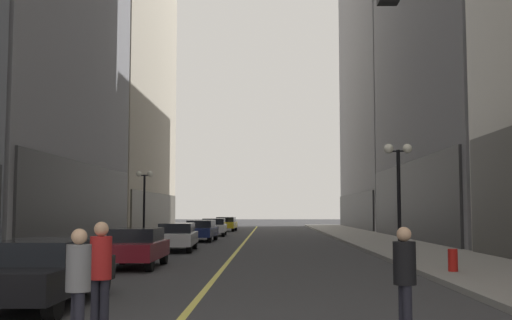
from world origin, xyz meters
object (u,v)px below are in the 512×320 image
(car_black, at_px, (44,270))
(pedestrian_in_red_jacket, at_px, (101,268))
(car_navy, at_px, (201,230))
(car_maroon, at_px, (136,246))
(fire_hydrant_right, at_px, (453,263))
(street_lamp_left_far, at_px, (144,189))
(car_yellow, at_px, (226,223))
(street_lamp_right_mid, at_px, (398,175))
(car_silver, at_px, (177,236))
(car_white, at_px, (214,226))
(pedestrian_in_grey_suit, at_px, (78,280))
(pedestrian_in_black_coat, at_px, (405,274))

(car_black, height_order, pedestrian_in_red_jacket, pedestrian_in_red_jacket)
(car_navy, distance_m, pedestrian_in_red_jacket, 29.55)
(car_maroon, relative_size, fire_hydrant_right, 5.10)
(car_navy, xyz_separation_m, pedestrian_in_red_jacket, (1.69, -29.50, 0.30))
(street_lamp_left_far, bearing_deg, pedestrian_in_red_jacket, -79.78)
(car_navy, height_order, car_yellow, same)
(car_maroon, height_order, street_lamp_left_far, street_lamp_left_far)
(car_maroon, height_order, street_lamp_right_mid, street_lamp_right_mid)
(pedestrian_in_red_jacket, distance_m, street_lamp_left_far, 30.09)
(car_black, bearing_deg, street_lamp_right_mid, 49.17)
(street_lamp_left_far, distance_m, fire_hydrant_right, 24.91)
(car_silver, xyz_separation_m, pedestrian_in_red_jacket, (1.81, -20.02, 0.30))
(car_black, distance_m, car_navy, 26.69)
(car_maroon, relative_size, car_yellow, 0.91)
(pedestrian_in_red_jacket, distance_m, street_lamp_right_mid, 15.74)
(car_white, distance_m, street_lamp_right_mid, 26.14)
(pedestrian_in_grey_suit, bearing_deg, car_navy, 93.18)
(car_silver, bearing_deg, car_navy, 89.31)
(car_maroon, relative_size, car_navy, 0.87)
(street_lamp_right_mid, bearing_deg, street_lamp_left_far, 128.91)
(car_black, xyz_separation_m, pedestrian_in_grey_suit, (1.92, -3.98, 0.25))
(car_white, distance_m, pedestrian_in_grey_suit, 39.24)
(street_lamp_left_far, bearing_deg, pedestrian_in_grey_suit, -80.14)
(car_white, height_order, pedestrian_in_red_jacket, pedestrian_in_red_jacket)
(pedestrian_in_red_jacket, distance_m, fire_hydrant_right, 11.79)
(car_white, bearing_deg, car_silver, -90.46)
(car_yellow, relative_size, street_lamp_right_mid, 1.02)
(car_white, height_order, fire_hydrant_right, car_white)
(car_white, height_order, pedestrian_in_grey_suit, pedestrian_in_grey_suit)
(car_navy, distance_m, street_lamp_left_far, 4.43)
(street_lamp_right_mid, bearing_deg, pedestrian_in_black_coat, -101.40)
(pedestrian_in_black_coat, bearing_deg, car_navy, 102.03)
(car_black, relative_size, pedestrian_in_grey_suit, 2.76)
(car_navy, xyz_separation_m, pedestrian_in_black_coat, (6.35, -29.80, 0.25))
(car_white, distance_m, pedestrian_in_black_coat, 38.85)
(car_silver, xyz_separation_m, car_yellow, (0.31, 28.82, 0.00))
(pedestrian_in_black_coat, bearing_deg, street_lamp_right_mid, 78.60)
(pedestrian_in_black_coat, bearing_deg, car_silver, 107.65)
(car_yellow, xyz_separation_m, pedestrian_in_red_jacket, (1.50, -48.84, 0.30))
(street_lamp_right_mid, distance_m, fire_hydrant_right, 5.78)
(car_maroon, height_order, pedestrian_in_black_coat, pedestrian_in_black_coat)
(car_silver, height_order, pedestrian_in_grey_suit, pedestrian_in_grey_suit)
(car_maroon, height_order, pedestrian_in_grey_suit, pedestrian_in_grey_suit)
(pedestrian_in_black_coat, height_order, street_lamp_right_mid, street_lamp_right_mid)
(car_navy, bearing_deg, street_lamp_right_mid, -59.93)
(car_silver, bearing_deg, pedestrian_in_red_jacket, -84.85)
(car_silver, xyz_separation_m, street_lamp_right_mid, (9.28, -6.35, 2.54))
(pedestrian_in_grey_suit, bearing_deg, street_lamp_left_far, 99.86)
(car_white, distance_m, pedestrian_in_red_jacket, 38.07)
(pedestrian_in_red_jacket, bearing_deg, car_navy, 93.28)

